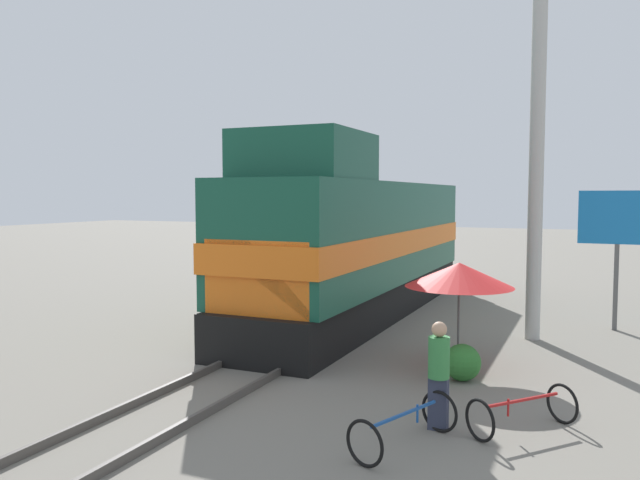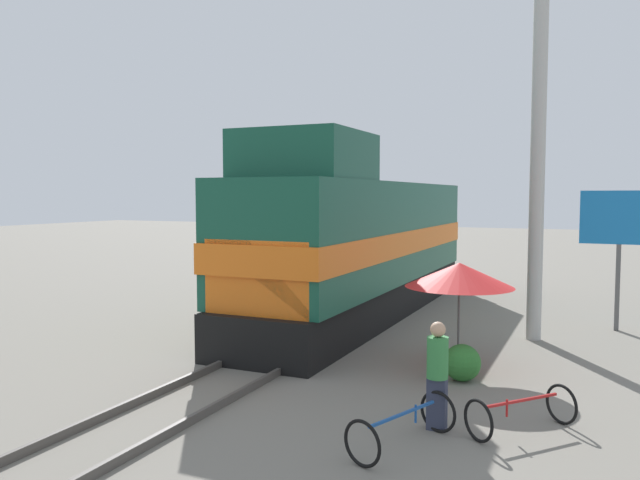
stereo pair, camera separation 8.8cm
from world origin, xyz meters
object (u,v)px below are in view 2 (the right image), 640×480
at_px(vendor_umbrella, 459,275).
at_px(billboard_sign, 620,226).
at_px(bicycle, 521,411).
at_px(person_bystander, 437,371).
at_px(utility_pole, 539,114).
at_px(locomotive, 359,245).
at_px(bicycle_spare, 403,426).

xyz_separation_m(vendor_umbrella, billboard_sign, (3.20, 5.60, 0.85)).
height_order(billboard_sign, bicycle, billboard_sign).
bearing_deg(person_bystander, utility_pole, 83.70).
height_order(billboard_sign, person_bystander, billboard_sign).
bearing_deg(person_bystander, locomotive, 118.37).
distance_m(locomotive, billboard_sign, 7.30).
xyz_separation_m(billboard_sign, bicycle_spare, (-3.05, -10.21, -2.53)).
height_order(vendor_umbrella, bicycle, vendor_umbrella).
bearing_deg(vendor_umbrella, bicycle_spare, -88.19).
bearing_deg(billboard_sign, bicycle, -99.84).
height_order(billboard_sign, bicycle_spare, billboard_sign).
xyz_separation_m(billboard_sign, person_bystander, (-2.78, -9.26, -1.93)).
bearing_deg(bicycle, person_bystander, -121.59).
distance_m(vendor_umbrella, billboard_sign, 6.51).
relative_size(locomotive, billboard_sign, 3.62).
height_order(locomotive, vendor_umbrella, locomotive).
xyz_separation_m(utility_pole, bicycle, (0.45, -6.77, -5.43)).
relative_size(utility_pole, vendor_umbrella, 4.94).
distance_m(person_bystander, bicycle, 1.44).
xyz_separation_m(bicycle, bicycle_spare, (-1.52, -1.36, 0.00)).
bearing_deg(billboard_sign, utility_pole, -133.60).
relative_size(utility_pole, person_bystander, 6.57).
bearing_deg(person_bystander, bicycle, 18.33).
distance_m(locomotive, vendor_umbrella, 6.03).
relative_size(vendor_umbrella, bicycle, 1.31).
xyz_separation_m(person_bystander, bicycle_spare, (-0.28, -0.95, -0.60)).
bearing_deg(locomotive, bicycle_spare, -65.61).
distance_m(vendor_umbrella, bicycle_spare, 4.91).
distance_m(locomotive, person_bystander, 9.38).
distance_m(locomotive, utility_pole, 6.38).
bearing_deg(bicycle_spare, locomotive, -44.40).
bearing_deg(person_bystander, bicycle_spare, -106.24).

